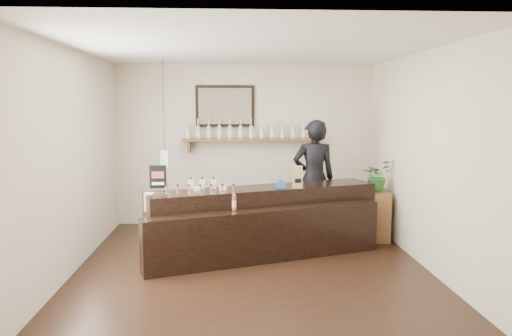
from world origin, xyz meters
The scene contains 10 objects.
ground centered at (0.00, 0.00, 0.00)m, with size 5.00×5.00×0.00m, color black.
room_shell centered at (0.00, 0.00, 1.70)m, with size 5.00×5.00×5.00m.
back_wall_decor centered at (-0.14, 2.37, 1.75)m, with size 2.66×0.96×1.69m.
counter centered at (0.21, 0.58, 0.44)m, with size 3.36×1.95×1.09m.
promo_sign centered at (-1.28, 0.69, 1.10)m, with size 0.23×0.03×0.33m.
paper_bag centered at (0.68, 0.61, 1.09)m, with size 0.16×0.13×0.31m.
tape_dispenser centered at (0.44, 0.63, 0.98)m, with size 0.14×0.06×0.12m.
side_cabinet centered at (2.00, 1.24, 0.38)m, with size 0.45×0.57×0.77m.
potted_plant centered at (2.00, 1.24, 1.01)m, with size 0.44×0.38×0.49m, color #2A6026.
shopkeeper centered at (1.07, 1.55, 1.06)m, with size 0.77×0.51×2.11m, color black.
Camera 1 is at (-0.28, -6.29, 2.10)m, focal length 35.00 mm.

